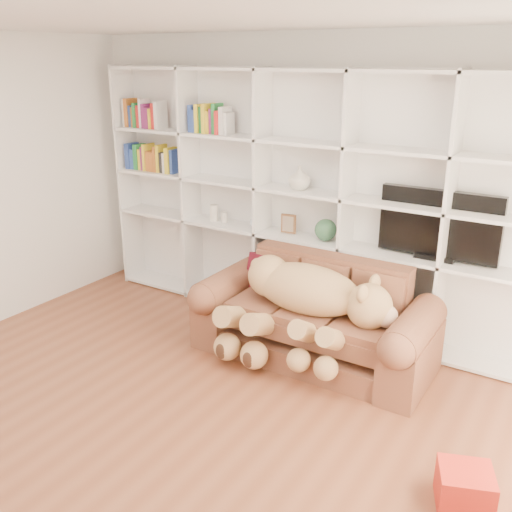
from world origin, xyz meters
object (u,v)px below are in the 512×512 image
Objects in this scene: sofa at (315,323)px; teddy_bear at (303,301)px; gift_box at (465,489)px; tv at (439,225)px.

teddy_bear is at bearing -100.94° from sofa.
gift_box is 2.17m from tv.
sofa is 2.03× the size of tv.
teddy_bear is 4.63× the size of gift_box.
sofa is 1.32m from tv.
tv is (0.83, 0.81, 0.58)m from teddy_bear.
sofa is 1.43× the size of teddy_bear.
gift_box is 0.31× the size of tv.
tv is at bearing 38.78° from sofa.
tv is at bearing 48.67° from teddy_bear.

